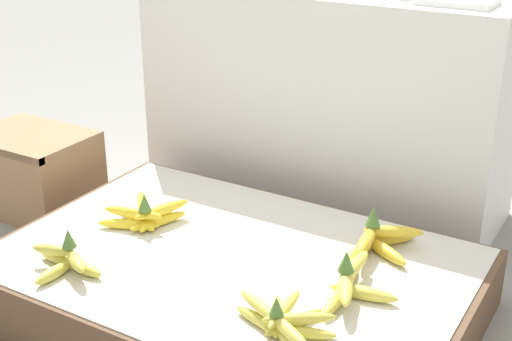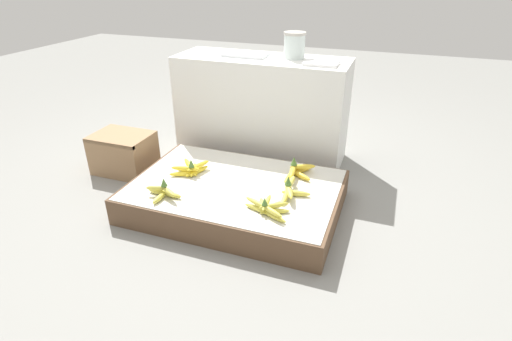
{
  "view_description": "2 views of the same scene",
  "coord_description": "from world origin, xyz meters",
  "px_view_note": "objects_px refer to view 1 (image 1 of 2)",
  "views": [
    {
      "loc": [
        0.84,
        -1.31,
        1.05
      ],
      "look_at": [
        0.01,
        0.1,
        0.36
      ],
      "focal_mm": 50.0,
      "sensor_mm": 36.0,
      "label": 1
    },
    {
      "loc": [
        0.78,
        -1.81,
        1.28
      ],
      "look_at": [
        0.1,
        0.07,
        0.23
      ],
      "focal_mm": 28.0,
      "sensor_mm": 36.0,
      "label": 2
    }
  ],
  "objects_px": {
    "banana_bunch_middle_left": "(145,215)",
    "banana_bunch_middle_midleft": "(350,281)",
    "banana_bunch_back_midleft": "(379,240)",
    "foam_tray_white": "(456,1)",
    "wooden_crate": "(34,171)",
    "banana_bunch_front_midleft": "(284,322)",
    "banana_bunch_front_left": "(65,259)"
  },
  "relations": [
    {
      "from": "banana_bunch_middle_left",
      "to": "banana_bunch_middle_midleft",
      "type": "xyz_separation_m",
      "value": [
        0.62,
        -0.03,
        0.0
      ]
    },
    {
      "from": "banana_bunch_back_midleft",
      "to": "foam_tray_white",
      "type": "distance_m",
      "value": 0.69
    },
    {
      "from": "wooden_crate",
      "to": "banana_bunch_middle_left",
      "type": "relative_size",
      "value": 1.88
    },
    {
      "from": "wooden_crate",
      "to": "banana_bunch_back_midleft",
      "type": "xyz_separation_m",
      "value": [
        1.19,
        0.03,
        0.06
      ]
    },
    {
      "from": "banana_bunch_front_midleft",
      "to": "banana_bunch_middle_left",
      "type": "distance_m",
      "value": 0.61
    },
    {
      "from": "banana_bunch_front_midleft",
      "to": "banana_bunch_middle_midleft",
      "type": "xyz_separation_m",
      "value": [
        0.06,
        0.2,
        0.01
      ]
    },
    {
      "from": "banana_bunch_front_left",
      "to": "banana_bunch_middle_left",
      "type": "xyz_separation_m",
      "value": [
        0.01,
        0.29,
        -0.0
      ]
    },
    {
      "from": "banana_bunch_front_midleft",
      "to": "banana_bunch_middle_left",
      "type": "xyz_separation_m",
      "value": [
        -0.56,
        0.24,
        0.0
      ]
    },
    {
      "from": "wooden_crate",
      "to": "banana_bunch_middle_left",
      "type": "bearing_deg",
      "value": -14.46
    },
    {
      "from": "banana_bunch_front_midleft",
      "to": "banana_bunch_middle_left",
      "type": "height_order",
      "value": "banana_bunch_middle_left"
    },
    {
      "from": "wooden_crate",
      "to": "banana_bunch_front_midleft",
      "type": "xyz_separation_m",
      "value": [
        1.15,
        -0.39,
        0.05
      ]
    },
    {
      "from": "banana_bunch_middle_left",
      "to": "banana_bunch_back_midleft",
      "type": "height_order",
      "value": "banana_bunch_back_midleft"
    },
    {
      "from": "foam_tray_white",
      "to": "banana_bunch_front_midleft",
      "type": "bearing_deg",
      "value": -93.6
    },
    {
      "from": "banana_bunch_front_left",
      "to": "banana_bunch_middle_midleft",
      "type": "bearing_deg",
      "value": 22.03
    },
    {
      "from": "banana_bunch_front_left",
      "to": "foam_tray_white",
      "type": "bearing_deg",
      "value": 55.61
    },
    {
      "from": "banana_bunch_front_left",
      "to": "banana_bunch_middle_midleft",
      "type": "height_order",
      "value": "banana_bunch_middle_midleft"
    },
    {
      "from": "wooden_crate",
      "to": "banana_bunch_middle_left",
      "type": "distance_m",
      "value": 0.61
    },
    {
      "from": "foam_tray_white",
      "to": "banana_bunch_middle_midleft",
      "type": "bearing_deg",
      "value": -89.58
    },
    {
      "from": "banana_bunch_front_midleft",
      "to": "banana_bunch_front_left",
      "type": "bearing_deg",
      "value": -174.91
    },
    {
      "from": "banana_bunch_front_midleft",
      "to": "banana_bunch_middle_left",
      "type": "bearing_deg",
      "value": 157.0
    },
    {
      "from": "banana_bunch_middle_midleft",
      "to": "foam_tray_white",
      "type": "bearing_deg",
      "value": 90.42
    },
    {
      "from": "banana_bunch_middle_midleft",
      "to": "foam_tray_white",
      "type": "xyz_separation_m",
      "value": [
        -0.0,
        0.66,
        0.53
      ]
    },
    {
      "from": "banana_bunch_middle_left",
      "to": "banana_bunch_middle_midleft",
      "type": "height_order",
      "value": "banana_bunch_middle_midleft"
    },
    {
      "from": "banana_bunch_back_midleft",
      "to": "wooden_crate",
      "type": "bearing_deg",
      "value": -178.63
    },
    {
      "from": "banana_bunch_middle_left",
      "to": "banana_bunch_middle_midleft",
      "type": "distance_m",
      "value": 0.62
    },
    {
      "from": "banana_bunch_middle_left",
      "to": "foam_tray_white",
      "type": "distance_m",
      "value": 1.02
    },
    {
      "from": "banana_bunch_middle_midleft",
      "to": "banana_bunch_back_midleft",
      "type": "bearing_deg",
      "value": 94.24
    },
    {
      "from": "banana_bunch_front_left",
      "to": "banana_bunch_middle_midleft",
      "type": "distance_m",
      "value": 0.68
    },
    {
      "from": "banana_bunch_front_midleft",
      "to": "foam_tray_white",
      "type": "height_order",
      "value": "foam_tray_white"
    },
    {
      "from": "banana_bunch_front_left",
      "to": "banana_bunch_front_midleft",
      "type": "relative_size",
      "value": 0.8
    },
    {
      "from": "banana_bunch_front_left",
      "to": "banana_bunch_front_midleft",
      "type": "bearing_deg",
      "value": 5.09
    },
    {
      "from": "banana_bunch_back_midleft",
      "to": "banana_bunch_middle_left",
      "type": "bearing_deg",
      "value": -163.22
    }
  ]
}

